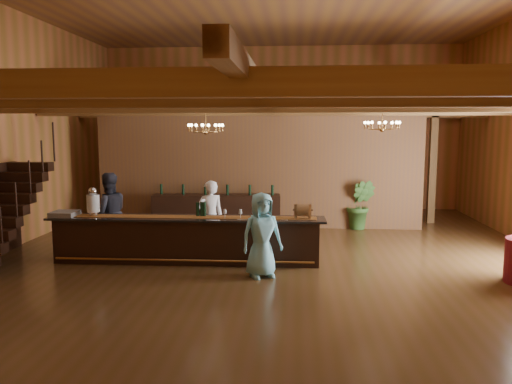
# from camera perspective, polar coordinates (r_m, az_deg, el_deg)

# --- Properties ---
(floor) EXTENTS (14.00, 14.00, 0.00)m
(floor) POSITION_cam_1_polar(r_m,az_deg,el_deg) (10.66, 1.52, -7.72)
(floor) COLOR #50331B
(floor) RESTS_ON ground
(wall_back) EXTENTS (12.00, 0.10, 5.50)m
(wall_back) POSITION_cam_1_polar(r_m,az_deg,el_deg) (17.28, 2.76, 7.29)
(wall_back) COLOR #BA6B3C
(wall_back) RESTS_ON floor
(wall_front) EXTENTS (12.00, 0.10, 5.50)m
(wall_front) POSITION_cam_1_polar(r_m,az_deg,el_deg) (3.32, -4.65, 6.84)
(wall_front) COLOR #BA6B3C
(wall_front) RESTS_ON floor
(beam_grid) EXTENTS (11.90, 13.90, 0.39)m
(beam_grid) POSITION_cam_1_polar(r_m,az_deg,el_deg) (10.80, 1.72, 9.84)
(beam_grid) COLOR olive
(beam_grid) RESTS_ON wall_left
(support_posts) EXTENTS (9.20, 10.20, 3.20)m
(support_posts) POSITION_cam_1_polar(r_m,az_deg,el_deg) (9.86, 1.40, 0.52)
(support_posts) COLOR olive
(support_posts) RESTS_ON floor
(partition_wall) EXTENTS (9.00, 0.18, 3.10)m
(partition_wall) POSITION_cam_1_polar(r_m,az_deg,el_deg) (13.87, 0.23, 2.31)
(partition_wall) COLOR brown
(partition_wall) RESTS_ON floor
(staircase) EXTENTS (1.00, 2.80, 2.00)m
(staircase) POSITION_cam_1_polar(r_m,az_deg,el_deg) (11.39, -27.25, -2.42)
(staircase) COLOR black
(staircase) RESTS_ON floor
(backroom_boxes) EXTENTS (4.10, 0.60, 1.10)m
(backroom_boxes) POSITION_cam_1_polar(r_m,az_deg,el_deg) (15.96, 1.50, -0.71)
(backroom_boxes) COLOR black
(backroom_boxes) RESTS_ON floor
(tasting_bar) EXTENTS (5.71, 0.81, 0.96)m
(tasting_bar) POSITION_cam_1_polar(r_m,az_deg,el_deg) (10.44, -7.94, -5.39)
(tasting_bar) COLOR black
(tasting_bar) RESTS_ON floor
(beverage_dispenser) EXTENTS (0.26, 0.26, 0.60)m
(beverage_dispenser) POSITION_cam_1_polar(r_m,az_deg,el_deg) (10.91, -18.12, -1.10)
(beverage_dispenser) COLOR silver
(beverage_dispenser) RESTS_ON tasting_bar
(glass_rack_tray) EXTENTS (0.50, 0.50, 0.10)m
(glass_rack_tray) POSITION_cam_1_polar(r_m,az_deg,el_deg) (11.10, -21.03, -2.33)
(glass_rack_tray) COLOR gray
(glass_rack_tray) RESTS_ON tasting_bar
(raffle_drum) EXTENTS (0.34, 0.24, 0.30)m
(raffle_drum) POSITION_cam_1_polar(r_m,az_deg,el_deg) (10.07, 5.36, -2.09)
(raffle_drum) COLOR brown
(raffle_drum) RESTS_ON tasting_bar
(bar_bottle_0) EXTENTS (0.07, 0.07, 0.30)m
(bar_bottle_0) POSITION_cam_1_polar(r_m,az_deg,el_deg) (10.39, -6.68, -1.96)
(bar_bottle_0) COLOR black
(bar_bottle_0) RESTS_ON tasting_bar
(bar_bottle_1) EXTENTS (0.07, 0.07, 0.30)m
(bar_bottle_1) POSITION_cam_1_polar(r_m,az_deg,el_deg) (10.37, -6.21, -1.97)
(bar_bottle_1) COLOR black
(bar_bottle_1) RESTS_ON tasting_bar
(bar_bottle_2) EXTENTS (0.07, 0.07, 0.30)m
(bar_bottle_2) POSITION_cam_1_polar(r_m,az_deg,el_deg) (10.36, -5.94, -1.97)
(bar_bottle_2) COLOR black
(bar_bottle_2) RESTS_ON tasting_bar
(backbar_shelf) EXTENTS (3.47, 0.82, 0.97)m
(backbar_shelf) POSITION_cam_1_polar(r_m,az_deg,el_deg) (13.62, -4.53, -2.32)
(backbar_shelf) COLOR black
(backbar_shelf) RESTS_ON floor
(chandelier_left) EXTENTS (0.80, 0.80, 0.58)m
(chandelier_left) POSITION_cam_1_polar(r_m,az_deg,el_deg) (11.37, -5.78, 7.33)
(chandelier_left) COLOR #A27037
(chandelier_left) RESTS_ON beam_grid
(chandelier_right) EXTENTS (0.80, 0.80, 0.52)m
(chandelier_right) POSITION_cam_1_polar(r_m,az_deg,el_deg) (11.68, 14.21, 7.43)
(chandelier_right) COLOR #A27037
(chandelier_right) RESTS_ON beam_grid
(bartender) EXTENTS (0.70, 0.60, 1.63)m
(bartender) POSITION_cam_1_polar(r_m,az_deg,el_deg) (11.08, -5.25, -2.85)
(bartender) COLOR white
(bartender) RESTS_ON floor
(staff_second) EXTENTS (1.10, 1.04, 1.79)m
(staff_second) POSITION_cam_1_polar(r_m,az_deg,el_deg) (11.53, -16.49, -2.30)
(staff_second) COLOR #2D2F3C
(staff_second) RESTS_ON floor
(guest) EXTENTS (0.92, 0.78, 1.59)m
(guest) POSITION_cam_1_polar(r_m,az_deg,el_deg) (9.30, 0.66, -4.93)
(guest) COLOR #7CCAD9
(guest) RESTS_ON floor
(floor_plant) EXTENTS (0.91, 0.82, 1.36)m
(floor_plant) POSITION_cam_1_polar(r_m,az_deg,el_deg) (13.92, 11.86, -1.43)
(floor_plant) COLOR #396727
(floor_plant) RESTS_ON floor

